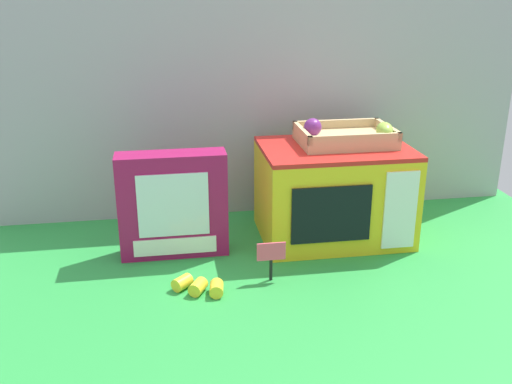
{
  "coord_description": "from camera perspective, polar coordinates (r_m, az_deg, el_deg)",
  "views": [
    {
      "loc": [
        -0.3,
        -1.42,
        0.69
      ],
      "look_at": [
        -0.06,
        0.03,
        0.15
      ],
      "focal_mm": 40.85,
      "sensor_mm": 36.0,
      "label": 1
    }
  ],
  "objects": [
    {
      "name": "display_back_panel",
      "position": [
        1.78,
        0.64,
        8.52
      ],
      "size": [
        1.61,
        0.03,
        0.67
      ],
      "primitive_type": "cube",
      "color": "#A0A3A8",
      "rests_on": "ground"
    },
    {
      "name": "price_sign",
      "position": [
        1.41,
        1.49,
        -6.23
      ],
      "size": [
        0.07,
        0.01,
        0.1
      ],
      "color": "black",
      "rests_on": "ground"
    },
    {
      "name": "toy_microwave",
      "position": [
        1.64,
        7.6,
        -0.01
      ],
      "size": [
        0.4,
        0.29,
        0.26
      ],
      "color": "yellow",
      "rests_on": "ground"
    },
    {
      "name": "loose_toy_banana",
      "position": [
        1.39,
        -5.62,
        -9.14
      ],
      "size": [
        0.12,
        0.09,
        0.03
      ],
      "color": "yellow",
      "rests_on": "ground"
    },
    {
      "name": "ground_plane",
      "position": [
        1.61,
        2.42,
        -5.42
      ],
      "size": [
        1.7,
        1.7,
        0.0
      ],
      "primitive_type": "plane",
      "color": "green",
      "rests_on": "ground"
    },
    {
      "name": "cookie_set_box",
      "position": [
        1.53,
        -8.13,
        -1.26
      ],
      "size": [
        0.28,
        0.08,
        0.28
      ],
      "color": "#99144C",
      "rests_on": "ground"
    },
    {
      "name": "food_groups_crate",
      "position": [
        1.62,
        8.8,
        5.39
      ],
      "size": [
        0.25,
        0.18,
        0.07
      ],
      "color": "tan",
      "rests_on": "toy_microwave"
    }
  ]
}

